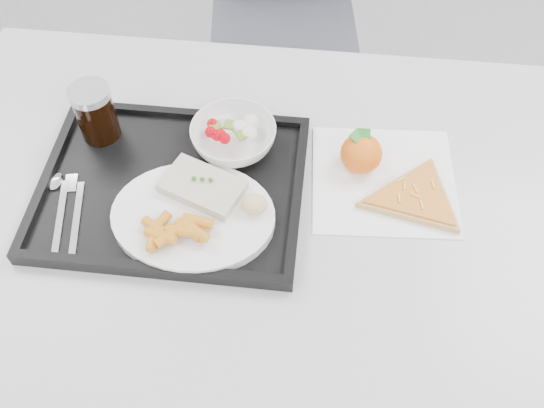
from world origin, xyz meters
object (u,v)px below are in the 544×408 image
Objects in this scene: salad_bowl at (234,137)px; cola_glass at (95,112)px; tray at (172,188)px; tangerine at (361,153)px; table at (254,220)px; pizza_slice at (415,197)px; dinner_plate at (193,217)px.

salad_bowl is 0.25m from cola_glass.
salad_bowl is at bearing 47.35° from tray.
tangerine is (0.32, 0.09, 0.03)m from tray.
tray is 2.96× the size of salad_bowl.
tray reaches higher than table.
cola_glass reaches higher than tangerine.
tray is 4.17× the size of cola_glass.
salad_bowl is (-0.05, 0.10, 0.11)m from table.
tangerine is 0.38× the size of pizza_slice.
dinner_plate reaches higher than pizza_slice.
cola_glass is at bearing 139.85° from dinner_plate.
table is 7.89× the size of salad_bowl.
table is 2.67× the size of tray.
pizza_slice is at bearing -8.18° from cola_glass.
tangerine is (0.18, 0.09, 0.10)m from table.
tangerine is at bearing 15.79° from tray.
cola_glass reaches higher than tray.
tangerine is (0.47, -0.01, -0.04)m from cola_glass.
tray is at bearing 127.52° from dinner_plate.
table is 0.14m from dinner_plate.
table is 11.11× the size of cola_glass.
tray is at bearing -164.21° from tangerine.
pizza_slice is (0.10, -0.07, -0.02)m from tangerine.
dinner_plate is 2.76× the size of tangerine.
cola_glass is (-0.20, 0.17, 0.05)m from dinner_plate.
table is at bearing -0.04° from tray.
salad_bowl is 1.41× the size of cola_glass.
dinner_plate is (-0.09, -0.07, 0.09)m from table.
table is at bearing 36.31° from dinner_plate.
salad_bowl reaches higher than table.
pizza_slice is (0.32, -0.08, -0.03)m from salad_bowl.
pizza_slice is (0.37, 0.09, -0.01)m from dinner_plate.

